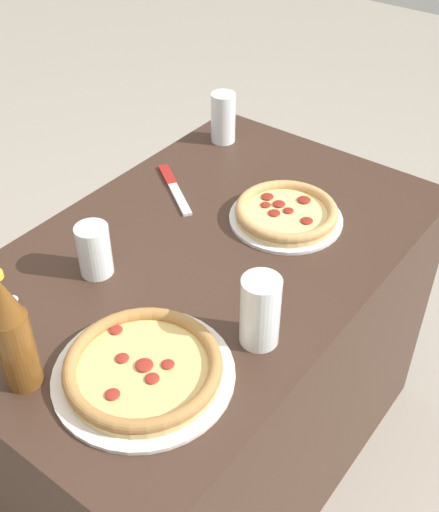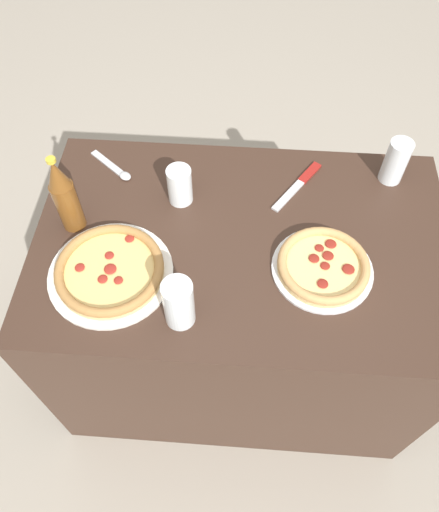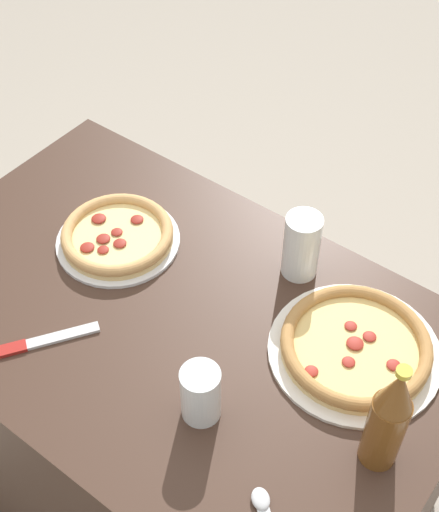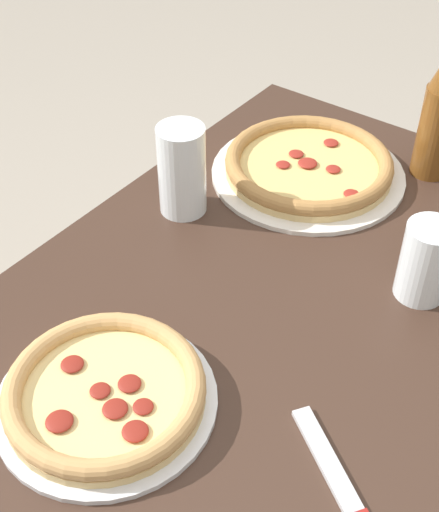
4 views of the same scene
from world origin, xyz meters
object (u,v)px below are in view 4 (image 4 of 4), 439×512
object	(u,v)px
pizza_margherita	(105,393)
glass_water	(425,263)
glass_mango_juice	(182,173)
pizza_pepperoni	(309,166)
knife	(350,504)

from	to	relation	value
pizza_margherita	glass_water	size ratio (longest dim) A/B	2.31
pizza_margherita	glass_mango_juice	bearing A→B (deg)	-154.93
pizza_pepperoni	glass_mango_juice	distance (m)	0.23
pizza_pepperoni	pizza_margherita	world-z (taller)	same
glass_water	glass_mango_juice	bearing A→B (deg)	-83.49
glass_water	knife	xyz separation A→B (m)	(0.34, 0.08, -0.05)
glass_water	knife	bearing A→B (deg)	13.04
glass_water	pizza_margherita	bearing A→B (deg)	-28.74
pizza_pepperoni	knife	distance (m)	0.60
pizza_margherita	knife	distance (m)	0.30
pizza_margherita	glass_mango_juice	distance (m)	0.39
pizza_pepperoni	glass_mango_juice	size ratio (longest dim) A/B	2.22
glass_mango_juice	pizza_margherita	bearing A→B (deg)	25.07
glass_water	glass_mango_juice	size ratio (longest dim) A/B	0.79
pizza_margherita	glass_water	world-z (taller)	glass_water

